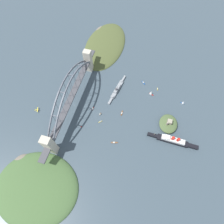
# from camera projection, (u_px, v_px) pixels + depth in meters

# --- Properties ---
(ground_plane) EXTENTS (1400.00, 1400.00, 0.00)m
(ground_plane) POSITION_uv_depth(u_px,v_px,m) (74.00, 105.00, 354.09)
(ground_plane) COLOR #3D4C56
(harbor_arch_bridge) EXTENTS (251.29, 15.21, 72.42)m
(harbor_arch_bridge) POSITION_uv_depth(u_px,v_px,m) (71.00, 97.00, 328.19)
(harbor_arch_bridge) COLOR beige
(harbor_arch_bridge) RESTS_ON ground
(headland_west_shore) EXTENTS (169.71, 92.93, 16.76)m
(headland_west_shore) POSITION_uv_depth(u_px,v_px,m) (105.00, 45.00, 435.47)
(headland_west_shore) COLOR #4C562D
(headland_west_shore) RESTS_ON ground
(headland_east_shore) EXTENTS (114.47, 135.75, 23.74)m
(headland_east_shore) POSITION_uv_depth(u_px,v_px,m) (36.00, 187.00, 282.07)
(headland_east_shore) COLOR #476638
(headland_east_shore) RESTS_ON ground
(ocean_liner) EXTENTS (11.83, 89.61, 17.83)m
(ocean_liner) POSITION_uv_depth(u_px,v_px,m) (173.00, 140.00, 313.32)
(ocean_liner) COLOR black
(ocean_liner) RESTS_ON ground
(naval_cruiser) EXTENTS (78.86, 19.10, 16.74)m
(naval_cruiser) POSITION_uv_depth(u_px,v_px,m) (117.00, 89.00, 368.41)
(naval_cruiser) COLOR gray
(naval_cruiser) RESTS_ON ground
(fort_island_mid_harbor) EXTENTS (39.93, 33.48, 17.73)m
(fort_island_mid_harbor) POSITION_uv_depth(u_px,v_px,m) (168.00, 124.00, 328.86)
(fort_island_mid_harbor) COLOR #4C6038
(fort_island_mid_harbor) RESTS_ON ground
(seaplane_taxiing_near_bridge) EXTENTS (10.03, 8.46, 4.79)m
(seaplane_taxiing_near_bridge) POSITION_uv_depth(u_px,v_px,m) (37.00, 110.00, 346.12)
(seaplane_taxiing_near_bridge) COLOR #B7B7B2
(seaplane_taxiing_near_bridge) RESTS_ON ground
(small_boat_0) EXTENTS (6.01, 8.47, 7.79)m
(small_boat_0) POSITION_uv_depth(u_px,v_px,m) (183.00, 102.00, 352.28)
(small_boat_0) COLOR #234C8C
(small_boat_0) RESTS_ON ground
(small_boat_1) EXTENTS (11.33, 2.69, 2.11)m
(small_boat_1) POSITION_uv_depth(u_px,v_px,m) (122.00, 113.00, 344.21)
(small_boat_1) COLOR brown
(small_boat_1) RESTS_ON ground
(small_boat_2) EXTENTS (8.78, 9.18, 2.07)m
(small_boat_2) POSITION_uv_depth(u_px,v_px,m) (143.00, 83.00, 379.19)
(small_boat_2) COLOR #234C8C
(small_boat_2) RESTS_ON ground
(small_boat_3) EXTENTS (4.77, 12.31, 1.93)m
(small_boat_3) POSITION_uv_depth(u_px,v_px,m) (114.00, 143.00, 316.08)
(small_boat_3) COLOR brown
(small_boat_3) RESTS_ON ground
(small_boat_4) EXTENTS (5.76, 6.70, 2.17)m
(small_boat_4) POSITION_uv_depth(u_px,v_px,m) (100.00, 122.00, 335.45)
(small_boat_4) COLOR gold
(small_boat_4) RESTS_ON ground
(small_boat_5) EXTENTS (7.30, 1.94, 2.58)m
(small_boat_5) POSITION_uv_depth(u_px,v_px,m) (158.00, 89.00, 371.15)
(small_boat_5) COLOR gold
(small_boat_5) RESTS_ON ground
(small_boat_6) EXTENTS (7.37, 10.03, 11.30)m
(small_boat_6) POSITION_uv_depth(u_px,v_px,m) (151.00, 93.00, 361.44)
(small_boat_6) COLOR #B2231E
(small_boat_6) RESTS_ON ground
(small_boat_7) EXTENTS (7.40, 4.70, 7.53)m
(small_boat_7) POSITION_uv_depth(u_px,v_px,m) (93.00, 108.00, 346.37)
(small_boat_7) COLOR #B2231E
(small_boat_7) RESTS_ON ground
(small_boat_8) EXTENTS (6.36, 4.10, 7.63)m
(small_boat_8) POSITION_uv_depth(u_px,v_px,m) (100.00, 114.00, 340.54)
(small_boat_8) COLOR brown
(small_boat_8) RESTS_ON ground
(channel_marker_buoy) EXTENTS (2.20, 2.20, 2.75)m
(channel_marker_buoy) POSITION_uv_depth(u_px,v_px,m) (81.00, 126.00, 330.41)
(channel_marker_buoy) COLOR red
(channel_marker_buoy) RESTS_ON ground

